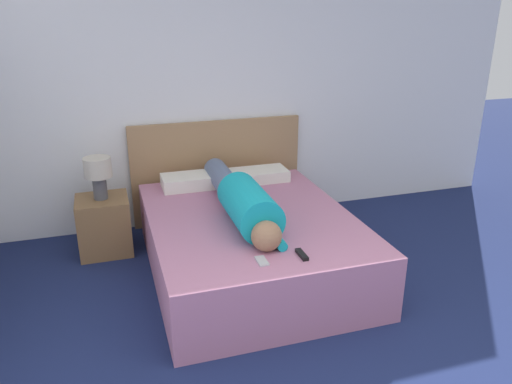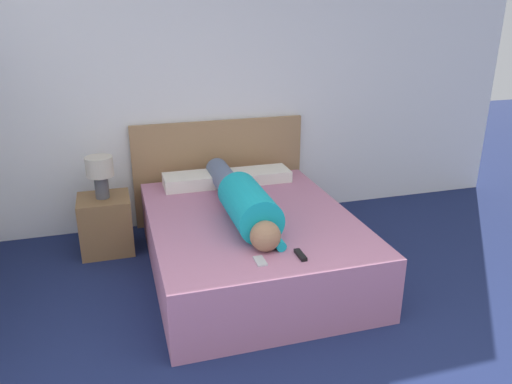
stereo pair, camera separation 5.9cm
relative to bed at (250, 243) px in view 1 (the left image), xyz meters
The scene contains 10 objects.
wall_back 1.61m from the bed, 79.44° to the left, with size 5.84×0.06×2.60m.
bed is the anchor object (origin of this frame).
headboard 1.16m from the bed, 90.00° to the left, with size 1.68×0.04×1.01m.
nightstand 1.32m from the bed, 147.27° to the left, with size 0.44×0.41×0.50m.
table_lamp 1.41m from the bed, 147.27° to the left, with size 0.23×0.23×0.36m.
person_lying 0.39m from the bed, 164.12° to the right, with size 0.33×1.65×0.33m.
pillow_near_headboard 0.89m from the bed, 111.17° to the left, with size 0.56×0.30×0.11m.
pillow_second 0.90m from the bed, 68.00° to the left, with size 0.54×0.30×0.10m.
tv_remote 0.81m from the bed, 80.43° to the right, with size 0.04×0.15×0.02m.
cell_phone 0.80m from the bed, 101.22° to the right, with size 0.06×0.13×0.01m.
Camera 1 is at (-1.26, -1.38, 2.05)m, focal length 35.00 mm.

